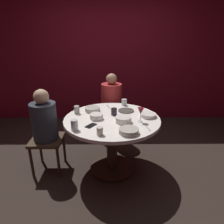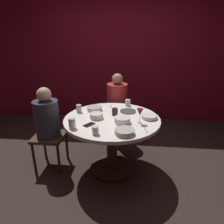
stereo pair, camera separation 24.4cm
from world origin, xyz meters
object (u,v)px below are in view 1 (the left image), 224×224
at_px(cup_center_front, 77,110).
at_px(seated_diner_back, 112,100).
at_px(cup_by_left_diner, 100,131).
at_px(dining_table, 112,131).
at_px(cup_near_candle, 74,125).
at_px(bowl_small_white, 123,119).
at_px(bowl_rice_portion, 96,116).
at_px(wine_glass, 141,112).
at_px(bowl_sauce_side, 148,115).
at_px(candle_holder, 114,112).
at_px(bowl_serving_large, 92,109).
at_px(bowl_salad_center, 129,131).
at_px(seated_diner_left, 45,122).
at_px(dinner_plate, 126,111).
at_px(cup_by_right_diner, 124,102).
at_px(cell_phone, 91,126).

bearing_deg(cup_center_front, seated_diner_back, 56.88).
bearing_deg(cup_by_left_diner, dining_table, 74.01).
relative_size(cup_near_candle, cup_center_front, 1.16).
height_order(dining_table, bowl_small_white, bowl_small_white).
distance_m(bowl_rice_portion, cup_center_front, 0.33).
distance_m(wine_glass, bowl_small_white, 0.22).
bearing_deg(bowl_small_white, bowl_sauce_side, 26.67).
distance_m(bowl_small_white, bowl_rice_portion, 0.34).
relative_size(bowl_small_white, bowl_rice_portion, 1.15).
relative_size(candle_holder, bowl_serving_large, 0.54).
distance_m(bowl_serving_large, cup_by_left_diner, 0.71).
relative_size(bowl_serving_large, cup_near_candle, 1.71).
bearing_deg(cup_by_left_diner, cup_near_candle, 157.60).
height_order(seated_diner_back, candle_holder, seated_diner_back).
xyz_separation_m(bowl_salad_center, bowl_sauce_side, (0.29, 0.45, -0.00)).
height_order(candle_holder, cup_center_front, candle_holder).
distance_m(dining_table, bowl_sauce_side, 0.51).
bearing_deg(seated_diner_left, cup_by_left_diner, -31.99).
xyz_separation_m(dinner_plate, bowl_sauce_side, (0.27, -0.21, 0.02)).
height_order(bowl_rice_portion, cup_near_candle, cup_near_candle).
distance_m(seated_diner_back, cup_center_front, 0.86).
distance_m(dinner_plate, cup_center_front, 0.67).
height_order(dinner_plate, bowl_serving_large, bowl_serving_large).
bearing_deg(cup_by_right_diner, seated_diner_left, -154.60).
xyz_separation_m(bowl_salad_center, bowl_small_white, (-0.04, 0.29, 0.01)).
xyz_separation_m(dining_table, bowl_small_white, (0.14, -0.13, 0.21)).
bearing_deg(cell_phone, wine_glass, -133.96).
relative_size(bowl_salad_center, cup_by_left_diner, 2.43).
bearing_deg(cup_by_left_diner, seated_diner_back, 84.42).
bearing_deg(candle_holder, bowl_small_white, -65.39).
xyz_separation_m(seated_diner_left, bowl_salad_center, (1.03, -0.42, 0.08)).
relative_size(wine_glass, bowl_salad_center, 0.83).
bearing_deg(cup_near_candle, bowl_salad_center, -8.03).
distance_m(candle_holder, wine_glass, 0.39).
bearing_deg(cup_center_front, cup_by_left_diner, -61.34).
xyz_separation_m(seated_diner_left, candle_holder, (0.88, 0.11, 0.10)).
height_order(cup_near_candle, cup_by_left_diner, cup_near_candle).
relative_size(wine_glass, cup_center_front, 1.71).
xyz_separation_m(dining_table, cup_center_front, (-0.46, 0.16, 0.23)).
relative_size(seated_diner_back, bowl_sauce_side, 5.91).
relative_size(dining_table, wine_glass, 6.84).
xyz_separation_m(bowl_serving_large, bowl_small_white, (0.40, -0.37, 0.01)).
height_order(bowl_small_white, bowl_sauce_side, bowl_small_white).
relative_size(candle_holder, cup_by_left_diner, 1.28).
height_order(seated_diner_back, cup_by_left_diner, seated_diner_back).
bearing_deg(seated_diner_back, seated_diner_left, -44.31).
bearing_deg(cup_center_front, dinner_plate, 7.09).
distance_m(dining_table, cup_by_right_diner, 0.57).
distance_m(bowl_salad_center, bowl_rice_portion, 0.54).
distance_m(seated_diner_back, cup_by_right_diner, 0.43).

